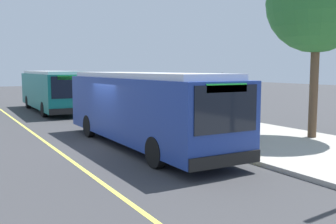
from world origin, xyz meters
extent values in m
plane|color=#38383A|center=(0.00, 0.00, 0.00)|extent=(120.00, 120.00, 0.00)
cube|color=#A8A399|center=(0.00, 6.00, 0.07)|extent=(44.00, 6.40, 0.15)
cube|color=#E0D64C|center=(0.00, -2.20, 0.00)|extent=(36.00, 0.14, 0.01)
cube|color=navy|center=(0.87, 1.00, 1.55)|extent=(10.65, 2.57, 2.40)
cube|color=silver|center=(0.87, 1.00, 2.85)|extent=(9.80, 2.31, 0.20)
cube|color=black|center=(6.21, 0.99, 1.98)|extent=(0.04, 2.17, 1.34)
cube|color=black|center=(0.88, 2.29, 1.84)|extent=(9.37, 0.05, 1.06)
cube|color=yellow|center=(0.88, 2.29, 0.57)|extent=(10.12, 0.05, 0.28)
cube|color=#26D83F|center=(6.22, 0.99, 2.57)|extent=(0.03, 1.40, 0.24)
cube|color=black|center=(6.23, 0.99, 0.53)|extent=(0.08, 2.50, 0.36)
cylinder|color=black|center=(4.18, 2.15, 0.50)|extent=(1.00, 0.28, 1.00)
cylinder|color=black|center=(4.17, -0.16, 0.50)|extent=(1.00, 0.28, 1.00)
cylinder|color=black|center=(-2.32, 2.16, 0.50)|extent=(1.00, 0.28, 1.00)
cylinder|color=black|center=(-2.32, -0.15, 0.50)|extent=(1.00, 0.28, 1.00)
cube|color=#146B66|center=(-14.10, 0.91, 1.55)|extent=(10.67, 2.82, 2.40)
cube|color=silver|center=(-14.10, 0.91, 2.85)|extent=(9.82, 2.54, 0.20)
cube|color=black|center=(-8.78, 0.78, 1.98)|extent=(0.10, 2.17, 1.34)
cube|color=black|center=(-14.06, 2.20, 1.84)|extent=(9.34, 0.28, 1.06)
cube|color=silver|center=(-14.06, 2.20, 0.57)|extent=(10.08, 0.29, 0.28)
cube|color=#26D83F|center=(-8.77, 0.78, 2.57)|extent=(0.07, 1.40, 0.24)
cube|color=black|center=(-8.76, 0.78, 0.53)|extent=(0.14, 2.50, 0.36)
cylinder|color=black|center=(-10.78, 1.98, 0.50)|extent=(1.01, 0.31, 1.00)
cylinder|color=black|center=(-10.84, -0.33, 0.50)|extent=(1.01, 0.31, 1.00)
cylinder|color=black|center=(-17.25, 2.15, 0.50)|extent=(1.01, 0.31, 1.00)
cylinder|color=black|center=(-17.31, -0.16, 0.50)|extent=(1.01, 0.31, 1.00)
cylinder|color=#333338|center=(1.05, 6.01, 1.35)|extent=(0.10, 0.10, 2.40)
cylinder|color=#333338|center=(1.05, 4.71, 1.35)|extent=(0.10, 0.10, 2.40)
cylinder|color=#333338|center=(-1.55, 6.01, 1.35)|extent=(0.10, 0.10, 2.40)
cylinder|color=#333338|center=(-1.55, 4.71, 1.35)|extent=(0.10, 0.10, 2.40)
cube|color=#333338|center=(-0.25, 5.36, 2.59)|extent=(2.90, 1.60, 0.08)
cube|color=#4C606B|center=(-0.25, 6.01, 1.35)|extent=(2.47, 0.04, 2.16)
cube|color=navy|center=(-1.55, 5.36, 1.30)|extent=(0.06, 1.11, 1.82)
cube|color=brown|center=(-0.40, 5.28, 0.60)|extent=(1.60, 0.44, 0.06)
cube|color=brown|center=(-0.40, 5.52, 0.88)|extent=(1.60, 0.05, 0.44)
cube|color=#333338|center=(-1.12, 5.28, 0.38)|extent=(0.08, 0.40, 0.45)
cube|color=#333338|center=(0.32, 5.28, 0.38)|extent=(0.08, 0.40, 0.45)
cylinder|color=#333338|center=(2.48, 3.73, 1.55)|extent=(0.07, 0.07, 2.80)
cube|color=white|center=(2.48, 3.71, 2.65)|extent=(0.44, 0.03, 0.56)
cube|color=red|center=(2.48, 3.69, 2.65)|extent=(0.40, 0.01, 0.16)
cylinder|color=#282D47|center=(-2.38, 3.86, 0.57)|extent=(0.14, 0.14, 0.85)
cylinder|color=#282D47|center=(-2.38, 3.68, 0.57)|extent=(0.14, 0.14, 0.85)
cube|color=red|center=(-2.38, 3.77, 1.31)|extent=(0.24, 0.40, 0.62)
sphere|color=tan|center=(-2.38, 3.77, 1.73)|extent=(0.22, 0.22, 0.22)
cylinder|color=brown|center=(3.41, 7.94, 2.23)|extent=(0.36, 0.36, 4.16)
sphere|color=#28662D|center=(3.41, 7.94, 5.89)|extent=(4.23, 4.23, 4.23)
camera|label=1|loc=(14.68, -5.75, 3.09)|focal=41.39mm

